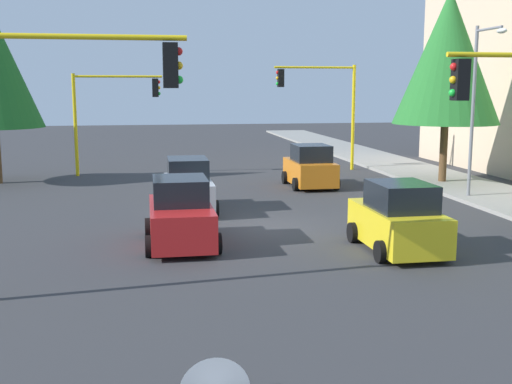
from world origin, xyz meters
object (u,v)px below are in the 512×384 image
at_px(car_yellow, 398,220).
at_px(car_red, 181,215).
at_px(street_lamp_curbside, 479,93).
at_px(car_orange, 310,168).
at_px(tree_roadside_mid, 448,57).
at_px(traffic_signal_far_right, 111,103).
at_px(traffic_signal_near_right, 59,111).
at_px(car_silver, 188,187).
at_px(traffic_signal_far_left, 323,96).

xyz_separation_m(car_yellow, car_red, (-1.76, -5.99, 0.00)).
bearing_deg(street_lamp_curbside, car_orange, -129.83).
xyz_separation_m(street_lamp_curbside, tree_roadside_mid, (-4.39, 0.80, 1.61)).
bearing_deg(traffic_signal_far_right, car_red, 9.56).
bearing_deg(car_yellow, tree_roadside_mid, 148.70).
distance_m(street_lamp_curbside, tree_roadside_mid, 4.74).
bearing_deg(car_red, traffic_signal_near_right, -32.61).
bearing_deg(car_orange, car_silver, -50.73).
bearing_deg(car_yellow, traffic_signal_far_left, 171.19).
bearing_deg(car_orange, car_yellow, -2.70).
bearing_deg(car_silver, street_lamp_curbside, 90.93).
distance_m(traffic_signal_near_right, car_yellow, 9.61).
bearing_deg(traffic_signal_far_right, car_orange, 58.27).
xyz_separation_m(traffic_signal_far_right, street_lamp_curbside, (10.39, 14.84, 0.59)).
relative_size(traffic_signal_far_left, street_lamp_curbside, 0.83).
relative_size(traffic_signal_near_right, traffic_signal_far_right, 1.09).
height_order(traffic_signal_far_left, car_red, traffic_signal_far_left).
relative_size(traffic_signal_far_right, car_red, 1.38).
height_order(street_lamp_curbside, car_yellow, street_lamp_curbside).
xyz_separation_m(traffic_signal_near_right, car_red, (-4.26, 2.73, -3.18)).
bearing_deg(car_orange, car_red, -33.08).
xyz_separation_m(traffic_signal_far_right, car_yellow, (17.50, 8.64, -2.87)).
relative_size(street_lamp_curbside, car_yellow, 1.90).
distance_m(tree_roadside_mid, car_yellow, 14.38).
xyz_separation_m(street_lamp_curbside, car_orange, (-4.70, -5.64, -3.45)).
bearing_deg(traffic_signal_far_right, tree_roadside_mid, 69.01).
bearing_deg(car_silver, car_orange, 129.27).
bearing_deg(traffic_signal_far_left, car_red, -28.94).
height_order(car_silver, car_orange, same).
height_order(traffic_signal_far_right, car_yellow, traffic_signal_far_right).
bearing_deg(car_orange, traffic_signal_near_right, -32.94).
bearing_deg(traffic_signal_near_right, traffic_signal_far_right, 179.78).
xyz_separation_m(traffic_signal_near_right, tree_roadside_mid, (-14.00, 15.71, 1.88)).
bearing_deg(car_yellow, street_lamp_curbside, 138.95).
bearing_deg(traffic_signal_far_right, car_silver, 16.92).
xyz_separation_m(traffic_signal_far_left, car_yellow, (17.50, -2.71, -3.21)).
height_order(traffic_signal_far_right, traffic_signal_far_left, traffic_signal_far_left).
relative_size(traffic_signal_far_right, street_lamp_curbside, 0.76).
bearing_deg(street_lamp_curbside, traffic_signal_far_left, -161.47).
relative_size(traffic_signal_far_left, car_red, 1.52).
relative_size(traffic_signal_far_left, car_orange, 1.61).
bearing_deg(car_red, car_orange, 146.92).
bearing_deg(street_lamp_curbside, traffic_signal_far_right, -125.00).
distance_m(tree_roadside_mid, car_red, 17.00).
xyz_separation_m(traffic_signal_far_right, car_red, (15.74, 2.65, -2.87)).
bearing_deg(car_yellow, traffic_signal_far_right, -153.72).
bearing_deg(tree_roadside_mid, traffic_signal_far_left, -144.48).
xyz_separation_m(car_silver, car_orange, (-4.89, 5.98, -0.00)).
distance_m(street_lamp_curbside, car_yellow, 10.04).
bearing_deg(traffic_signal_far_left, car_yellow, -8.81).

